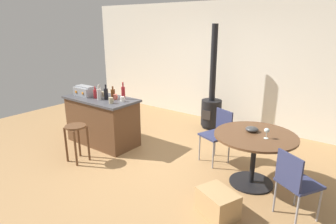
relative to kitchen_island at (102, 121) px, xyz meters
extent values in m
plane|color=#A37A4C|center=(1.26, -0.01, -0.45)|extent=(8.80, 8.80, 0.00)
cube|color=silver|center=(1.26, 2.59, 0.90)|extent=(8.00, 0.10, 2.70)
cube|color=brown|center=(0.00, 0.00, -0.02)|extent=(1.35, 0.66, 0.85)
cube|color=#424247|center=(0.00, 0.00, 0.42)|extent=(1.41, 0.72, 0.04)
cylinder|color=brown|center=(0.39, -0.65, -0.15)|extent=(0.04, 0.04, 0.60)
cylinder|color=brown|center=(0.13, -0.65, -0.15)|extent=(0.04, 0.04, 0.60)
cylinder|color=brown|center=(0.13, -0.90, -0.15)|extent=(0.04, 0.04, 0.60)
cylinder|color=brown|center=(0.39, -0.90, -0.15)|extent=(0.04, 0.04, 0.60)
cylinder|color=brown|center=(0.26, -0.78, 0.17)|extent=(0.34, 0.34, 0.03)
cylinder|color=black|center=(2.86, 0.27, -0.44)|extent=(0.62, 0.62, 0.02)
cylinder|color=black|center=(2.86, 0.27, -0.09)|extent=(0.07, 0.07, 0.73)
cylinder|color=brown|center=(2.86, 0.27, 0.29)|extent=(1.12, 1.12, 0.03)
cube|color=navy|center=(3.55, -0.14, 0.00)|extent=(0.55, 0.55, 0.03)
cube|color=navy|center=(3.46, -0.30, 0.20)|extent=(0.32, 0.20, 0.40)
cylinder|color=gray|center=(3.32, -0.20, -0.23)|extent=(0.02, 0.02, 0.43)
cylinder|color=gray|center=(3.61, -0.37, -0.23)|extent=(0.02, 0.02, 0.43)
cylinder|color=gray|center=(3.79, -0.08, -0.23)|extent=(0.02, 0.02, 0.43)
cylinder|color=gray|center=(3.49, 0.10, -0.23)|extent=(0.02, 0.02, 0.43)
cube|color=navy|center=(2.10, 0.56, 0.02)|extent=(0.51, 0.51, 0.03)
cube|color=navy|center=(2.16, 0.73, 0.22)|extent=(0.35, 0.15, 0.40)
cylinder|color=gray|center=(2.31, 0.66, -0.22)|extent=(0.02, 0.02, 0.45)
cylinder|color=gray|center=(2.00, 0.78, -0.22)|extent=(0.02, 0.02, 0.45)
cylinder|color=gray|center=(1.88, 0.46, -0.22)|extent=(0.02, 0.02, 0.45)
cylinder|color=gray|center=(2.20, 0.34, -0.22)|extent=(0.02, 0.02, 0.45)
cylinder|color=black|center=(1.25, 2.00, -0.42)|extent=(0.37, 0.37, 0.06)
cylinder|color=black|center=(1.25, 2.00, -0.11)|extent=(0.44, 0.44, 0.56)
cube|color=#2D2826|center=(1.25, 1.78, -0.11)|extent=(0.20, 0.02, 0.20)
cylinder|color=black|center=(1.25, 2.00, 0.97)|extent=(0.13, 0.13, 1.59)
cube|color=gray|center=(-0.38, -0.05, 0.53)|extent=(0.40, 0.26, 0.16)
cube|color=gray|center=(-0.38, -0.05, 0.62)|extent=(0.38, 0.16, 0.02)
cube|color=orange|center=(-0.48, -0.19, 0.53)|extent=(0.04, 0.01, 0.04)
cube|color=orange|center=(-0.28, -0.19, 0.53)|extent=(0.04, 0.01, 0.04)
cylinder|color=#B7B2AD|center=(-0.19, 0.13, 0.52)|extent=(0.07, 0.07, 0.15)
cylinder|color=#B7B2AD|center=(-0.19, 0.13, 0.62)|extent=(0.02, 0.02, 0.06)
cylinder|color=maroon|center=(0.40, 0.20, 0.56)|extent=(0.07, 0.07, 0.22)
cylinder|color=maroon|center=(0.40, 0.20, 0.71)|extent=(0.03, 0.03, 0.09)
cylinder|color=black|center=(0.16, 0.00, 0.54)|extent=(0.08, 0.08, 0.20)
cylinder|color=black|center=(0.16, 0.00, 0.68)|extent=(0.03, 0.03, 0.08)
cylinder|color=#B7B2AD|center=(0.08, -0.10, 0.54)|extent=(0.08, 0.08, 0.19)
cylinder|color=#B7B2AD|center=(0.08, -0.10, 0.68)|extent=(0.03, 0.03, 0.08)
cylinder|color=#B7B2AD|center=(0.00, -0.01, 0.54)|extent=(0.06, 0.06, 0.19)
cylinder|color=#B7B2AD|center=(0.00, -0.01, 0.67)|extent=(0.02, 0.02, 0.07)
cylinder|color=#603314|center=(0.18, 0.15, 0.52)|extent=(0.08, 0.08, 0.16)
cylinder|color=#603314|center=(0.18, 0.15, 0.63)|extent=(0.03, 0.03, 0.06)
cylinder|color=maroon|center=(-0.06, -0.07, 0.52)|extent=(0.07, 0.07, 0.16)
cylinder|color=maroon|center=(-0.06, -0.07, 0.63)|extent=(0.03, 0.03, 0.06)
cylinder|color=white|center=(0.52, 0.05, 0.49)|extent=(0.07, 0.07, 0.09)
torus|color=white|center=(0.57, 0.05, 0.49)|extent=(0.05, 0.01, 0.05)
cylinder|color=tan|center=(0.44, -0.15, 0.50)|extent=(0.07, 0.07, 0.10)
torus|color=tan|center=(0.49, -0.15, 0.50)|extent=(0.05, 0.01, 0.05)
cylinder|color=tan|center=(-0.05, 0.10, 0.49)|extent=(0.08, 0.08, 0.09)
torus|color=tan|center=(0.00, 0.10, 0.50)|extent=(0.05, 0.01, 0.05)
cylinder|color=#DB6651|center=(0.29, 0.09, 0.49)|extent=(0.07, 0.07, 0.09)
torus|color=#DB6651|center=(0.34, 0.09, 0.49)|extent=(0.05, 0.01, 0.05)
cylinder|color=silver|center=(3.02, 0.22, 0.31)|extent=(0.06, 0.06, 0.00)
cylinder|color=silver|center=(3.02, 0.22, 0.35)|extent=(0.01, 0.01, 0.08)
ellipsoid|color=silver|center=(3.02, 0.22, 0.42)|extent=(0.07, 0.07, 0.06)
ellipsoid|color=#383838|center=(2.77, 0.35, 0.34)|extent=(0.18, 0.18, 0.07)
cube|color=tan|center=(2.79, -0.65, -0.29)|extent=(0.56, 0.49, 0.31)
camera|label=1|loc=(4.08, -3.37, 1.76)|focal=30.56mm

